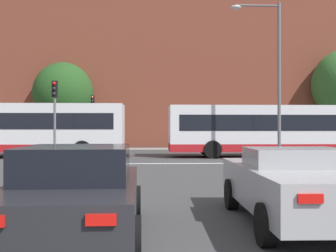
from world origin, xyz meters
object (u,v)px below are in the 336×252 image
(traffic_light_near_left, at_px, (55,107))
(street_lamp_junction, at_px, (271,65))
(traffic_light_far_left, at_px, (93,113))
(bus_crossing_lead, at_px, (275,130))
(car_saloon_left, at_px, (77,192))
(car_roadster_right, at_px, (297,185))
(bus_crossing_trailing, at_px, (23,129))
(pedestrian_waiting, at_px, (210,136))

(traffic_light_near_left, relative_size, street_lamp_junction, 0.51)
(traffic_light_far_left, bearing_deg, bus_crossing_lead, -36.45)
(car_saloon_left, xyz_separation_m, car_roadster_right, (3.76, 0.91, -0.03))
(bus_crossing_trailing, xyz_separation_m, traffic_light_far_left, (2.84, 8.52, 1.19))
(street_lamp_junction, bearing_deg, bus_crossing_lead, 70.78)
(car_roadster_right, relative_size, traffic_light_far_left, 1.09)
(car_roadster_right, relative_size, pedestrian_waiting, 2.63)
(bus_crossing_trailing, height_order, street_lamp_junction, street_lamp_junction)
(pedestrian_waiting, bearing_deg, car_roadster_right, -98.59)
(bus_crossing_lead, bearing_deg, car_saloon_left, 154.69)
(car_roadster_right, height_order, street_lamp_junction, street_lamp_junction)
(car_saloon_left, bearing_deg, bus_crossing_lead, 63.25)
(car_roadster_right, bearing_deg, car_saloon_left, -165.51)
(street_lamp_junction, bearing_deg, pedestrian_waiting, 94.34)
(traffic_light_near_left, bearing_deg, traffic_light_far_left, 89.13)
(car_saloon_left, bearing_deg, street_lamp_junction, 61.65)
(bus_crossing_trailing, bearing_deg, pedestrian_waiting, -52.07)
(street_lamp_junction, height_order, pedestrian_waiting, street_lamp_junction)
(car_saloon_left, relative_size, pedestrian_waiting, 2.51)
(traffic_light_near_left, height_order, pedestrian_waiting, traffic_light_near_left)
(pedestrian_waiting, bearing_deg, street_lamp_junction, -89.33)
(bus_crossing_lead, height_order, bus_crossing_trailing, bus_crossing_trailing)
(street_lamp_junction, xyz_separation_m, pedestrian_waiting, (-1.04, 13.70, -3.79))
(bus_crossing_trailing, bearing_deg, traffic_light_near_left, -145.03)
(car_saloon_left, xyz_separation_m, traffic_light_near_left, (-3.55, 14.33, 1.98))
(car_saloon_left, xyz_separation_m, street_lamp_junction, (7.11, 14.00, 4.07))
(bus_crossing_lead, relative_size, traffic_light_far_left, 2.95)
(car_saloon_left, relative_size, traffic_light_near_left, 1.09)
(traffic_light_far_left, relative_size, pedestrian_waiting, 2.42)
(car_saloon_left, height_order, traffic_light_near_left, traffic_light_near_left)
(street_lamp_junction, bearing_deg, traffic_light_far_left, 129.62)
(bus_crossing_trailing, relative_size, pedestrian_waiting, 6.65)
(pedestrian_waiting, bearing_deg, bus_crossing_lead, -79.88)
(traffic_light_near_left, bearing_deg, car_roadster_right, -61.42)
(bus_crossing_trailing, bearing_deg, bus_crossing_lead, -90.87)
(bus_crossing_lead, height_order, street_lamp_junction, street_lamp_junction)
(car_saloon_left, relative_size, traffic_light_far_left, 1.03)
(bus_crossing_trailing, bearing_deg, traffic_light_far_left, -18.47)
(car_roadster_right, distance_m, bus_crossing_trailing, 19.92)
(car_roadster_right, distance_m, street_lamp_junction, 14.12)
(traffic_light_far_left, xyz_separation_m, traffic_light_near_left, (-0.19, -12.32, -0.12))
(car_roadster_right, relative_size, street_lamp_junction, 0.58)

